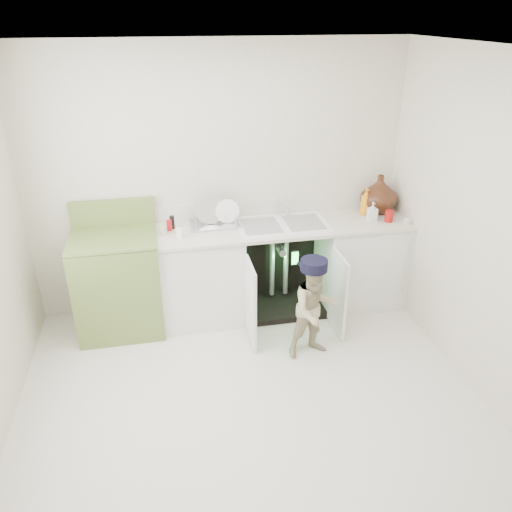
{
  "coord_description": "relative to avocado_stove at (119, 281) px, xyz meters",
  "views": [
    {
      "loc": [
        -0.55,
        -2.95,
        2.7
      ],
      "look_at": [
        0.2,
        0.7,
        0.85
      ],
      "focal_mm": 35.0,
      "sensor_mm": 36.0,
      "label": 1
    }
  ],
  "objects": [
    {
      "name": "room_shell",
      "position": [
        0.98,
        -1.18,
        0.77
      ],
      "size": [
        6.0,
        5.5,
        1.26
      ],
      "color": "beige",
      "rests_on": "ground"
    },
    {
      "name": "repair_worker",
      "position": [
        1.63,
        -0.76,
        -0.02
      ],
      "size": [
        0.48,
        0.64,
        0.9
      ],
      "rotation": [
        0.0,
        0.0,
        0.16
      ],
      "color": "tan",
      "rests_on": "ground"
    },
    {
      "name": "ground",
      "position": [
        0.98,
        -1.18,
        -0.48
      ],
      "size": [
        3.5,
        3.5,
        0.0
      ],
      "primitive_type": "plane",
      "color": "silver",
      "rests_on": "ground"
    },
    {
      "name": "avocado_stove",
      "position": [
        0.0,
        0.0,
        0.0
      ],
      "size": [
        0.75,
        0.65,
        1.16
      ],
      "color": "olive",
      "rests_on": "ground"
    },
    {
      "name": "counter_run",
      "position": [
        1.58,
        0.03,
        0.01
      ],
      "size": [
        2.44,
        1.02,
        1.27
      ],
      "color": "white",
      "rests_on": "ground"
    }
  ]
}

